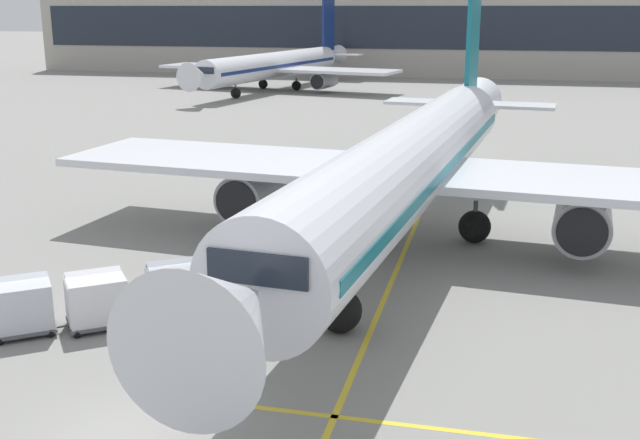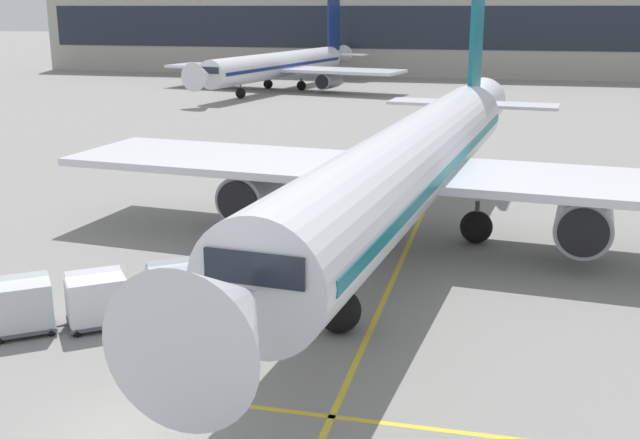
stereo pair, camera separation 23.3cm
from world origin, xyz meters
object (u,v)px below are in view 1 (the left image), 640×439
belt_loader (268,268)px  baggage_cart_third (21,305)px  parked_airplane (412,162)px  baggage_cart_lead (177,288)px  baggage_cart_second (96,299)px  ground_crew_by_carts (221,271)px  safety_cone_engine_keepout (280,236)px  ground_crew_wingwalker (253,297)px  ground_crew_by_loader (249,268)px  distant_airplane (276,65)px  ground_crew_marshaller (183,278)px

belt_loader → baggage_cart_third: belt_loader is taller
parked_airplane → baggage_cart_lead: bearing=-123.2°
baggage_cart_third → baggage_cart_second: bearing=26.8°
ground_crew_by_carts → safety_cone_engine_keepout: (0.34, 6.87, -0.61)m
baggage_cart_second → safety_cone_engine_keepout: size_ratio=3.35×
parked_airplane → safety_cone_engine_keepout: (-5.79, -1.78, -3.40)m
baggage_cart_lead → ground_crew_wingwalker: bearing=-4.5°
belt_loader → ground_crew_by_loader: belt_loader is taller
ground_crew_by_loader → baggage_cart_third: bearing=-139.2°
baggage_cart_lead → ground_crew_wingwalker: (2.91, -0.23, -0.00)m
baggage_cart_third → distant_airplane: size_ratio=0.06×
ground_crew_by_carts → distant_airplane: 75.47m
ground_crew_by_loader → ground_crew_marshaller: 2.57m
baggage_cart_second → baggage_cart_lead: bearing=36.2°
belt_loader → ground_crew_by_carts: size_ratio=2.98×
baggage_cart_second → ground_crew_wingwalker: size_ratio=1.53×
ground_crew_wingwalker → safety_cone_engine_keepout: (-1.68, 9.17, -0.61)m
parked_airplane → belt_loader: size_ratio=8.45×
parked_airplane → baggage_cart_second: 15.70m
belt_loader → ground_crew_wingwalker: bearing=-81.4°
parked_airplane → ground_crew_by_loader: (-5.22, -8.09, -2.78)m
belt_loader → baggage_cart_lead: size_ratio=1.95×
baggage_cart_third → ground_crew_wingwalker: size_ratio=1.53×
ground_crew_marshaller → ground_crew_wingwalker: (3.08, -1.22, 0.00)m
parked_airplane → ground_crew_marshaller: parked_airplane is taller
parked_airplane → baggage_cart_third: bearing=-130.3°
ground_crew_by_loader → ground_crew_marshaller: bearing=-140.3°
safety_cone_engine_keepout → distant_airplane: 68.96m
ground_crew_by_carts → ground_crew_wingwalker: (2.02, -2.30, 0.00)m
ground_crew_marshaller → distant_airplane: (-18.00, 74.07, 2.23)m
baggage_cart_second → ground_crew_by_carts: bearing=49.9°
baggage_cart_second → baggage_cart_third: (-2.15, -1.09, 0.00)m
baggage_cart_third → ground_crew_wingwalker: baggage_cart_third is taller
parked_airplane → baggage_cart_lead: (-7.03, -10.72, -2.78)m
baggage_cart_lead → ground_crew_by_loader: bearing=55.4°
distant_airplane → baggage_cart_second: bearing=-78.3°
baggage_cart_lead → baggage_cart_third: same height
safety_cone_engine_keepout → distant_airplane: bearing=106.4°
baggage_cart_lead → baggage_cart_second: (-2.24, -1.64, 0.00)m
ground_crew_by_loader → safety_cone_engine_keepout: size_ratio=2.20×
baggage_cart_third → distant_airplane: distant_airplane is taller
baggage_cart_lead → baggage_cart_second: 2.78m
parked_airplane → distant_airplane: 69.10m
ground_crew_by_loader → distant_airplane: size_ratio=0.04×
baggage_cart_third → distant_airplane: (-13.78, 77.79, 2.23)m
baggage_cart_lead → baggage_cart_third: size_ratio=1.00×
baggage_cart_second → baggage_cart_third: 2.41m
safety_cone_engine_keepout → ground_crew_by_loader: bearing=-84.8°
parked_airplane → ground_crew_wingwalker: 12.03m
ground_crew_wingwalker → baggage_cart_second: bearing=-164.7°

